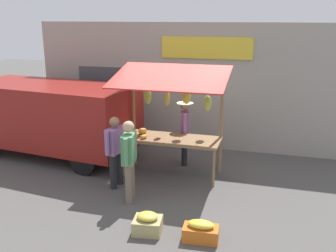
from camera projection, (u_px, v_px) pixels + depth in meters
ground_plane at (172, 174)px, 9.02m from camera, size 40.00×40.00×0.00m
street_backdrop at (192, 86)px, 10.59m from camera, size 9.00×0.30×3.40m
market_stall at (172, 109)px, 8.63m from camera, size 2.50×1.46×2.50m
vendor_with_sunhat at (185, 128)px, 9.42m from camera, size 0.41×0.67×1.58m
shopper_with_shopping_bag at (129, 155)px, 7.50m from camera, size 0.30×0.69×1.64m
shopper_with_ponytail at (115, 147)px, 8.14m from camera, size 0.29×0.67×1.55m
parked_van at (47, 113)px, 10.05m from camera, size 4.58×2.33×1.88m
produce_crate_near at (148, 224)px, 6.55m from camera, size 0.52×0.47×0.36m
produce_crate_side at (201, 231)px, 6.33m from camera, size 0.60×0.37×0.35m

